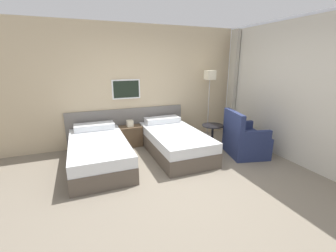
# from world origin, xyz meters

# --- Properties ---
(ground_plane) EXTENTS (16.00, 16.00, 0.00)m
(ground_plane) POSITION_xyz_m (0.00, 0.00, 0.00)
(ground_plane) COLOR slate
(wall_headboard) EXTENTS (10.00, 0.10, 2.70)m
(wall_headboard) POSITION_xyz_m (-0.03, 2.24, 1.30)
(wall_headboard) COLOR #C6B28E
(wall_headboard) RESTS_ON ground_plane
(wall_window) EXTENTS (0.21, 4.71, 2.70)m
(wall_window) POSITION_xyz_m (2.34, -0.04, 1.34)
(wall_window) COLOR white
(wall_window) RESTS_ON ground_plane
(bed_near_door) EXTENTS (1.02, 1.98, 0.62)m
(bed_near_door) POSITION_xyz_m (-1.21, 1.19, 0.25)
(bed_near_door) COLOR brown
(bed_near_door) RESTS_ON ground_plane
(bed_near_window) EXTENTS (1.02, 1.98, 0.62)m
(bed_near_window) POSITION_xyz_m (0.34, 1.19, 0.25)
(bed_near_window) COLOR brown
(bed_near_window) RESTS_ON ground_plane
(nightstand) EXTENTS (0.51, 0.34, 0.61)m
(nightstand) POSITION_xyz_m (-0.43, 1.96, 0.24)
(nightstand) COLOR brown
(nightstand) RESTS_ON ground_plane
(floor_lamp) EXTENTS (0.24, 0.24, 1.68)m
(floor_lamp) POSITION_xyz_m (1.57, 1.88, 1.38)
(floor_lamp) COLOR #9E9993
(floor_lamp) RESTS_ON ground_plane
(side_table) EXTENTS (0.48, 0.48, 0.52)m
(side_table) POSITION_xyz_m (1.27, 1.18, 0.37)
(side_table) COLOR black
(side_table) RESTS_ON ground_plane
(armchair) EXTENTS (0.88, 0.96, 0.93)m
(armchair) POSITION_xyz_m (1.66, 0.58, 0.30)
(armchair) COLOR navy
(armchair) RESTS_ON ground_plane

